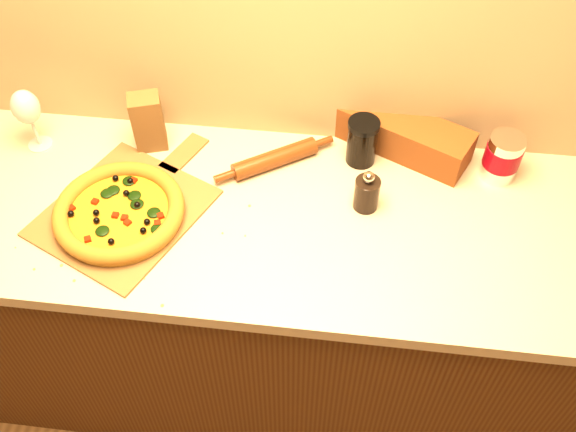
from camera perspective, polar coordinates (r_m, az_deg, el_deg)
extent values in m
cube|color=#43210E|center=(2.11, -2.30, -8.02)|extent=(2.80, 0.65, 0.86)
cube|color=#BCAC93|center=(1.75, -2.75, -0.17)|extent=(2.84, 0.68, 0.04)
cube|color=brown|center=(1.78, -14.43, 0.30)|extent=(0.51, 0.53, 0.01)
cube|color=brown|center=(1.90, -9.22, 5.51)|extent=(0.12, 0.17, 0.01)
cylinder|color=gold|center=(1.76, -14.68, 0.07)|extent=(0.33, 0.33, 0.02)
cylinder|color=gold|center=(1.75, -14.76, 0.33)|extent=(0.27, 0.27, 0.01)
torus|color=#935A1A|center=(1.75, -14.81, 0.48)|extent=(0.35, 0.35, 0.04)
ellipsoid|color=black|center=(1.75, -12.96, 1.11)|extent=(0.04, 0.04, 0.01)
sphere|color=black|center=(1.74, -16.30, 0.21)|extent=(0.02, 0.02, 0.02)
cube|color=#9C1605|center=(1.71, -14.65, -0.85)|extent=(0.02, 0.02, 0.01)
cylinder|color=black|center=(1.77, -20.39, -2.27)|extent=(0.03, 0.03, 0.01)
cylinder|color=black|center=(1.72, 7.00, 1.97)|extent=(0.07, 0.07, 0.10)
sphere|color=silver|center=(1.68, 7.20, 3.43)|extent=(0.03, 0.03, 0.03)
cylinder|color=#59270F|center=(1.83, -1.18, 5.12)|extent=(0.24, 0.18, 0.05)
cylinder|color=#59270F|center=(1.89, 3.13, 6.60)|extent=(0.06, 0.05, 0.02)
cylinder|color=#59270F|center=(1.79, -5.69, 3.53)|extent=(0.06, 0.05, 0.02)
cylinder|color=silver|center=(1.87, 18.51, 4.97)|extent=(0.10, 0.10, 0.14)
cylinder|color=maroon|center=(1.87, 18.56, 5.13)|extent=(0.10, 0.10, 0.06)
cube|color=brown|center=(1.89, 10.18, 7.15)|extent=(0.41, 0.29, 0.11)
cylinder|color=silver|center=(2.05, -21.13, 5.97)|extent=(0.07, 0.07, 0.00)
cylinder|color=silver|center=(2.02, -21.50, 6.92)|extent=(0.01, 0.01, 0.09)
ellipsoid|color=silver|center=(1.96, -22.30, 8.96)|extent=(0.08, 0.08, 0.10)
cube|color=brown|center=(1.90, -12.34, 8.17)|extent=(0.11, 0.09, 0.18)
cylinder|color=black|center=(1.83, 6.58, 6.41)|extent=(0.08, 0.08, 0.13)
cylinder|color=black|center=(1.79, 6.79, 8.08)|extent=(0.09, 0.09, 0.02)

